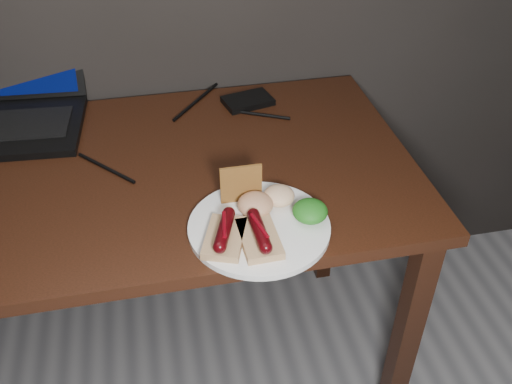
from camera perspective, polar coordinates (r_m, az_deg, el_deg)
The scene contains 11 objects.
desk at distance 1.36m, azimuth -14.44°, elevation -1.34°, with size 1.40×0.70×0.75m.
laptop at distance 1.57m, azimuth -23.92°, elevation 8.28°, with size 0.40×0.38×0.25m.
hard_drive at distance 1.53m, azimuth -0.84°, elevation 9.11°, with size 0.13×0.08×0.02m, color black.
desk_cables at distance 1.42m, azimuth -14.03°, elevation 5.28°, with size 0.94×0.42×0.01m.
plate at distance 1.12m, azimuth 0.32°, elevation -3.51°, with size 0.28×0.28×0.01m, color white.
bread_sausage_left at distance 1.07m, azimuth -3.16°, elevation -4.23°, with size 0.10×0.13×0.04m.
bread_sausage_center at distance 1.07m, azimuth 0.34°, elevation -4.34°, with size 0.07×0.12×0.04m.
crispbread at distance 1.15m, azimuth -1.50°, elevation 0.82°, with size 0.09×0.01×0.09m, color #AA6E2E.
salad_greens at distance 1.12m, azimuth 5.43°, elevation -1.92°, with size 0.07×0.07×0.04m, color #125210.
salsa_mound at distance 1.13m, azimuth -0.06°, elevation -1.23°, with size 0.07×0.07×0.04m, color #A82610.
coleslaw_mound at distance 1.16m, azimuth 2.32°, elevation -0.36°, with size 0.06×0.06×0.04m, color beige.
Camera 1 is at (0.12, 0.31, 1.50)m, focal length 40.00 mm.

